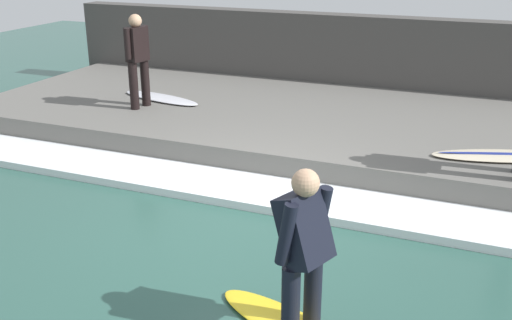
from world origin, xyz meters
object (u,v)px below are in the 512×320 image
object	(u,v)px
surfboard_waiting_near	(161,98)
surfer_riding	(304,244)
surfer_waiting_near	(138,56)
surfboard_waiting_far	(505,156)

from	to	relation	value
surfboard_waiting_near	surfer_riding	bearing A→B (deg)	-139.22
surfboard_waiting_near	surfer_waiting_near	bearing A→B (deg)	174.60
surfer_riding	surfboard_waiting_far	xyz separation A→B (m)	(4.14, -1.52, -0.44)
surfer_riding	surfboard_waiting_near	world-z (taller)	surfer_riding
surfboard_waiting_near	surfboard_waiting_far	size ratio (longest dim) A/B	0.88
surfboard_waiting_far	surfboard_waiting_near	bearing A→B (deg)	81.14
surfer_riding	surfboard_waiting_near	xyz separation A→B (m)	(5.06, 4.36, -0.44)
surfboard_waiting_far	surfer_riding	bearing A→B (deg)	159.84
surfer_waiting_near	surfer_riding	bearing A→B (deg)	-135.37
surfer_riding	surfboard_waiting_far	distance (m)	4.43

